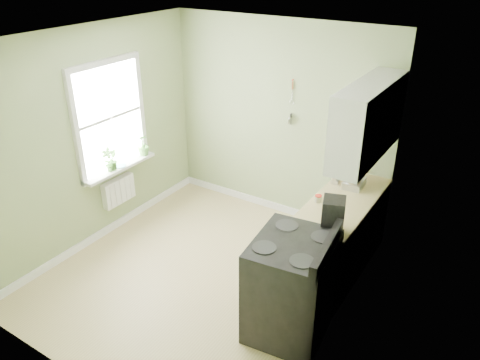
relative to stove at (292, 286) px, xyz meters
The scene contains 21 objects.
floor 1.40m from the stove, behind, with size 3.20×3.60×0.02m, color tan.
ceiling 2.54m from the stove, behind, with size 3.20×3.60×0.02m, color white.
wall_back 2.54m from the stove, 122.15° to the left, with size 3.20×0.02×2.70m, color #94A470.
wall_left 3.01m from the stove, behind, with size 0.02×3.60×2.70m, color #94A470.
wall_right 0.92m from the stove, 33.94° to the left, with size 0.02×3.60×2.70m, color #94A470.
base_cabinets 1.23m from the stove, 88.97° to the left, with size 0.60×1.60×0.87m, color white.
countertop 1.28m from the stove, 89.44° to the left, with size 0.64×1.60×0.04m, color #D4C081.
upper_cabinets 1.88m from the stove, 83.66° to the left, with size 0.35×1.40×0.80m, color white.
window 3.08m from the stove, 169.63° to the left, with size 0.06×1.14×1.44m.
window_sill 2.86m from the stove, 169.37° to the left, with size 0.18×1.14×0.04m, color white.
radiator 2.86m from the stove, behind, with size 0.12×0.50×0.35m, color white.
wall_utensils 2.50m from the stove, 118.28° to the left, with size 0.02×0.14×0.58m.
stove is the anchor object (origin of this frame).
stand_mixer 1.72m from the stove, 90.27° to the left, with size 0.22×0.37×0.42m.
kettle 1.64m from the stove, 98.39° to the left, with size 0.18×0.11×0.18m.
coffee_maker 0.79m from the stove, 73.68° to the left, with size 0.28×0.29×0.38m.
red_tray 2.03m from the stove, 94.88° to the left, with size 0.32×0.32×0.02m, color red.
jar 1.13m from the stove, 101.74° to the left, with size 0.08×0.08×0.08m.
plant_a 2.85m from the stove, behind, with size 0.17×0.12×0.32m, color #497F32.
plant_b 2.85m from the stove, behind, with size 0.15×0.12×0.27m, color #497F32.
plant_c 2.99m from the stove, 160.76° to the left, with size 0.16×0.16×0.29m, color #497F32.
Camera 1 is at (2.78, -3.51, 3.48)m, focal length 35.00 mm.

